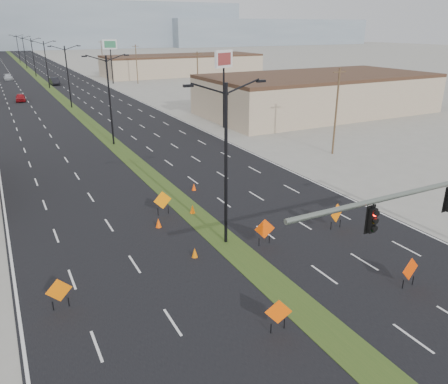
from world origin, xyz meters
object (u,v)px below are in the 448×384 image
streetlight_0 (226,161)px  cone_3 (158,223)px  pole_sign_east_far (110,48)px  streetlight_4 (33,56)px  streetlight_1 (110,98)px  construction_sign_4 (410,270)px  streetlight_5 (24,51)px  cone_1 (192,209)px  construction_sign_2 (163,201)px  car_left (20,98)px  cone_2 (194,187)px  cone_0 (195,253)px  streetlight_2 (68,75)px  construction_sign_1 (278,313)px  streetlight_6 (18,48)px  pole_sign_east_near (224,65)px  streetlight_3 (46,63)px  car_far (8,77)px  construction_sign_3 (265,230)px  construction_sign_5 (337,214)px  construction_sign_0 (59,291)px  car_mid (55,81)px

streetlight_0 → cone_3: bearing=126.6°
pole_sign_east_far → streetlight_4: bearing=141.9°
streetlight_1 → construction_sign_4: (6.13, -37.00, -4.40)m
streetlight_5 → cone_1: 134.90m
streetlight_5 → construction_sign_2: 134.06m
car_left → cone_2: car_left is taller
construction_sign_2 → cone_1: bearing=-24.7°
cone_0 → cone_3: 4.98m
streetlight_2 → construction_sign_1: bearing=-91.8°
cone_1 → pole_sign_east_far: bearing=79.6°
pole_sign_east_far → streetlight_6: bearing=122.2°
streetlight_4 → cone_3: size_ratio=14.82×
streetlight_5 → pole_sign_east_near: 111.07m
construction_sign_1 → pole_sign_east_near: 43.28m
streetlight_1 → streetlight_5: bearing=90.0°
construction_sign_2 → pole_sign_east_near: pole_sign_east_near is taller
car_left → streetlight_3: bearing=71.7°
streetlight_3 → car_far: size_ratio=2.09×
streetlight_1 → cone_2: size_ratio=16.41×
pole_sign_east_far → streetlight_0: bearing=-77.8°
streetlight_3 → construction_sign_3: size_ratio=5.69×
streetlight_2 → cone_1: streetlight_2 is taller
construction_sign_5 → streetlight_1: bearing=87.1°
streetlight_0 → streetlight_1: size_ratio=1.00×
construction_sign_0 → cone_1: construction_sign_0 is taller
streetlight_0 → streetlight_1: bearing=90.0°
construction_sign_3 → pole_sign_east_near: 35.06m
streetlight_3 → car_left: 18.86m
cone_2 → construction_sign_3: bearing=-90.3°
streetlight_3 → streetlight_2: bearing=-90.0°
streetlight_6 → construction_sign_2: bearing=-90.7°
streetlight_5 → construction_sign_4: 149.19m
car_left → construction_sign_4: construction_sign_4 is taller
construction_sign_4 → cone_3: size_ratio=2.55×
streetlight_1 → construction_sign_3: 29.80m
car_mid → construction_sign_2: bearing=-94.3°
streetlight_2 → cone_3: streetlight_2 is taller
car_mid → construction_sign_5: (5.60, -92.01, 0.25)m
construction_sign_5 → pole_sign_east_far: bearing=68.0°
car_mid → pole_sign_east_far: (12.84, -4.11, 7.47)m
construction_sign_2 → car_left: bearing=92.9°
construction_sign_0 → cone_1: 12.90m
streetlight_0 → streetlight_2: same height
streetlight_4 → pole_sign_east_far: bearing=-60.1°
construction_sign_3 → cone_3: 7.51m
construction_sign_1 → cone_3: bearing=118.0°
construction_sign_2 → pole_sign_east_near: bearing=51.9°
streetlight_3 → pole_sign_east_far: 15.28m
streetlight_2 → pole_sign_east_near: 30.42m
streetlight_0 → car_far: bearing=93.9°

